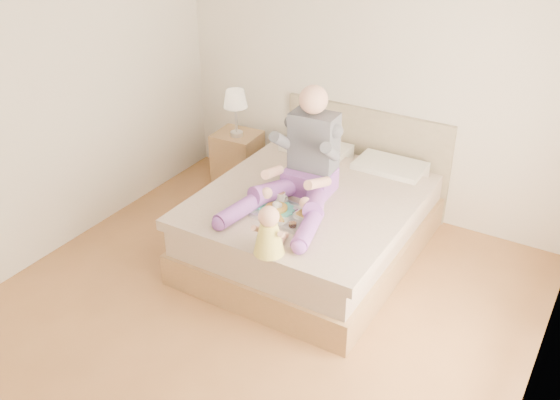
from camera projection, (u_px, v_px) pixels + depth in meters
The scene contains 7 objects.
room at pixel (256, 138), 4.06m from camera, with size 4.02×4.22×2.71m.
bed at pixel (317, 218), 5.48m from camera, with size 1.70×2.18×1.00m.
nightstand at pixel (238, 158), 6.63m from camera, with size 0.48×0.43×0.55m.
lamp at pixel (235, 101), 6.26m from camera, with size 0.24×0.24×0.49m.
adult at pixel (303, 168), 5.06m from camera, with size 0.81×1.16×0.95m.
tray at pixel (286, 212), 4.93m from camera, with size 0.50×0.41×0.13m.
baby at pixel (269, 234), 4.43m from camera, with size 0.25×0.34×0.38m.
Camera 1 is at (2.13, -3.11, 3.16)m, focal length 40.00 mm.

